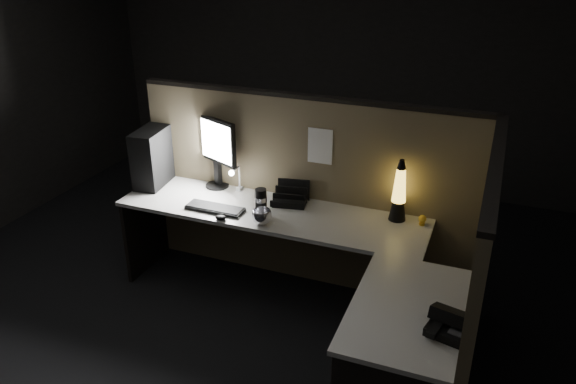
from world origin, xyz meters
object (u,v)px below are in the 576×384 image
(pc_tower, at_px, (154,156))
(desk_phone, at_px, (450,324))
(keyboard, at_px, (215,208))
(monitor, at_px, (216,146))
(lava_lamp, at_px, (399,195))

(pc_tower, bearing_deg, desk_phone, -30.47)
(keyboard, bearing_deg, pc_tower, 158.71)
(monitor, distance_m, keyboard, 0.54)
(pc_tower, distance_m, desk_phone, 2.69)
(monitor, bearing_deg, desk_phone, -8.36)
(pc_tower, distance_m, monitor, 0.53)
(keyboard, bearing_deg, monitor, 114.90)
(pc_tower, relative_size, monitor, 0.81)
(keyboard, bearing_deg, lava_lamp, 14.95)
(monitor, relative_size, desk_phone, 2.22)
(lava_lamp, bearing_deg, pc_tower, -178.11)
(keyboard, distance_m, desk_phone, 1.95)
(lava_lamp, bearing_deg, keyboard, -165.33)
(desk_phone, bearing_deg, monitor, 162.15)
(keyboard, height_order, lava_lamp, lava_lamp)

